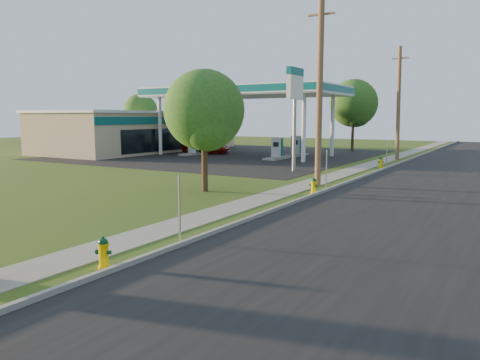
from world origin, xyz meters
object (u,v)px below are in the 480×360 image
object	(u,v)px
utility_pole_mid	(320,91)
tree_back	(141,112)
fuel_pump_se	(296,148)
fuel_pump_sw	(217,145)
tree_verge	(205,113)
hydrant_far	(381,162)
hydrant_mid	(314,186)
utility_pole_far	(399,103)
hydrant_near	(103,253)
fuel_pump_ne	(277,151)
tree_lot	(354,105)
price_pylon	(295,90)
car_red	(206,147)
fuel_pump_nw	(193,147)

from	to	relation	value
utility_pole_mid	tree_back	distance (m)	40.91
fuel_pump_se	fuel_pump_sw	bearing A→B (deg)	180.00
tree_back	tree_verge	bearing A→B (deg)	-42.82
tree_verge	hydrant_far	xyz separation A→B (m)	(4.53, 15.42, -3.42)
utility_pole_mid	tree_verge	xyz separation A→B (m)	(-3.99, -4.66, -1.14)
fuel_pump_sw	hydrant_mid	size ratio (longest dim) A/B	4.05
utility_pole_far	hydrant_near	xyz separation A→B (m)	(0.66, -33.51, -4.42)
utility_pole_far	hydrant_far	world-z (taller)	utility_pole_far
utility_pole_mid	fuel_pump_se	distance (m)	19.65
fuel_pump_ne	tree_back	size ratio (longest dim) A/B	0.48
utility_pole_far	hydrant_near	size ratio (longest dim) A/B	12.11
hydrant_mid	tree_lot	bearing A→B (deg)	103.93
utility_pole_far	hydrant_mid	size ratio (longest dim) A/B	12.01
tree_verge	fuel_pump_sw	bearing A→B (deg)	122.72
fuel_pump_se	tree_back	bearing A→B (deg)	166.48
tree_lot	price_pylon	bearing A→B (deg)	-83.63
fuel_pump_ne	tree_verge	bearing A→B (deg)	-74.44
utility_pole_mid	car_red	xyz separation A→B (m)	(-17.84, 15.05, -4.29)
fuel_pump_se	car_red	xyz separation A→B (m)	(-8.94, -1.95, -0.06)
fuel_pump_sw	hydrant_far	size ratio (longest dim) A/B	3.95
price_pylon	utility_pole_far	bearing A→B (deg)	72.67
fuel_pump_nw	hydrant_mid	world-z (taller)	fuel_pump_nw
utility_pole_far	car_red	world-z (taller)	utility_pole_far
tree_lot	tree_back	bearing A→B (deg)	-175.29
fuel_pump_ne	tree_verge	world-z (taller)	tree_verge
utility_pole_mid	fuel_pump_sw	distance (m)	25.05
fuel_pump_se	tree_back	size ratio (longest dim) A/B	0.48
utility_pole_far	tree_back	xyz separation A→B (m)	(-33.83, 4.99, -0.52)
price_pylon	hydrant_mid	xyz separation A→B (m)	(4.67, -7.96, -5.05)
fuel_pump_sw	price_pylon	xyz separation A→B (m)	(14.00, -11.50, 4.71)
utility_pole_far	car_red	size ratio (longest dim) A/B	1.99
tree_back	utility_pole_mid	bearing A→B (deg)	-34.21
fuel_pump_se	car_red	distance (m)	9.15
fuel_pump_sw	fuel_pump_se	xyz separation A→B (m)	(9.00, 0.00, 0.00)
price_pylon	tree_verge	bearing A→B (deg)	-90.48
tree_verge	car_red	world-z (taller)	tree_verge
fuel_pump_nw	tree_verge	distance (m)	22.69
fuel_pump_sw	car_red	distance (m)	1.95
price_pylon	car_red	world-z (taller)	price_pylon
utility_pole_far	fuel_pump_ne	bearing A→B (deg)	-150.67
fuel_pump_sw	tree_lot	xyz separation A→B (m)	(11.79, 8.28, 4.15)
tree_back	utility_pole_far	bearing A→B (deg)	-8.40
tree_lot	tree_back	xyz separation A→B (m)	(-27.72, -2.28, -0.59)
tree_verge	hydrant_near	bearing A→B (deg)	-66.84
hydrant_far	fuel_pump_nw	bearing A→B (deg)	173.10
fuel_pump_se	hydrant_mid	bearing A→B (deg)	-63.57
hydrant_near	hydrant_far	size ratio (longest dim) A/B	0.97
hydrant_near	hydrant_far	distance (m)	26.28
tree_verge	car_red	bearing A→B (deg)	125.11
fuel_pump_sw	tree_lot	bearing A→B (deg)	35.06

